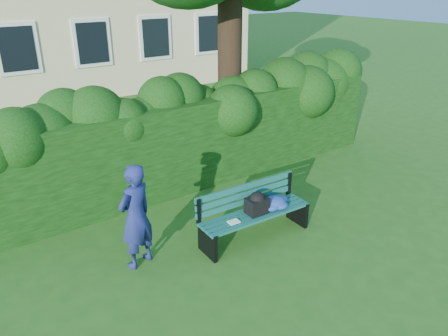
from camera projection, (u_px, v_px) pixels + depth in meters
ground at (244, 229)px, 7.58m from camera, size 80.00×80.00×0.00m
hedge at (178, 145)px, 8.86m from camera, size 10.00×1.00×1.80m
park_bench at (259, 209)px, 7.22m from camera, size 1.97×0.65×0.89m
man_reading at (136, 217)px, 6.35m from camera, size 0.69×0.57×1.64m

